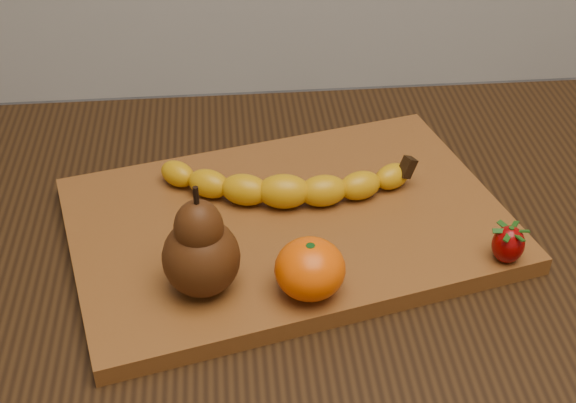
{
  "coord_description": "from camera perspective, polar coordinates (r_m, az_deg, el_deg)",
  "views": [
    {
      "loc": [
        -0.1,
        -0.63,
        1.3
      ],
      "look_at": [
        -0.04,
        0.04,
        0.8
      ],
      "focal_mm": 50.0,
      "sensor_mm": 36.0,
      "label": 1
    }
  ],
  "objects": [
    {
      "name": "table",
      "position": [
        0.9,
        2.64,
        -8.62
      ],
      "size": [
        1.0,
        0.7,
        0.76
      ],
      "color": "black",
      "rests_on": "ground"
    },
    {
      "name": "cutting_board",
      "position": [
        0.85,
        -0.0,
        -1.62
      ],
      "size": [
        0.51,
        0.4,
        0.02
      ],
      "primitive_type": "cube",
      "rotation": [
        0.0,
        0.0,
        0.24
      ],
      "color": "brown",
      "rests_on": "table"
    },
    {
      "name": "banana",
      "position": [
        0.85,
        -0.3,
        0.73
      ],
      "size": [
        0.24,
        0.09,
        0.04
      ],
      "primitive_type": null,
      "rotation": [
        0.0,
        0.0,
        -0.11
      ],
      "color": "#D09509",
      "rests_on": "cutting_board"
    },
    {
      "name": "pear",
      "position": [
        0.73,
        -6.29,
        -2.76
      ],
      "size": [
        0.09,
        0.09,
        0.11
      ],
      "primitive_type": null,
      "rotation": [
        0.0,
        0.0,
        0.3
      ],
      "color": "#42200A",
      "rests_on": "cutting_board"
    },
    {
      "name": "mandarin",
      "position": [
        0.74,
        1.57,
        -4.82
      ],
      "size": [
        0.08,
        0.08,
        0.06
      ],
      "primitive_type": "ellipsoid",
      "rotation": [
        0.0,
        0.0,
        0.3
      ],
      "color": "#EE5102",
      "rests_on": "cutting_board"
    },
    {
      "name": "strawberry",
      "position": [
        0.81,
        15.41,
        -2.87
      ],
      "size": [
        0.04,
        0.04,
        0.04
      ],
      "primitive_type": null,
      "rotation": [
        0.0,
        0.0,
        -0.1
      ],
      "color": "#830304",
      "rests_on": "cutting_board"
    }
  ]
}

